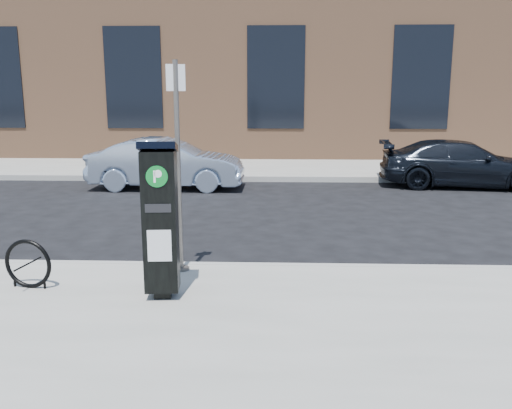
{
  "coord_description": "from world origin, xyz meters",
  "views": [
    {
      "loc": [
        0.03,
        -7.34,
        2.55
      ],
      "look_at": [
        -0.27,
        0.5,
        0.9
      ],
      "focal_mm": 38.0,
      "sensor_mm": 36.0,
      "label": 1
    }
  ],
  "objects_px": {
    "bike_rack": "(28,264)",
    "car_dark": "(461,164)",
    "sign_pole": "(178,169)",
    "parking_kiosk": "(160,219)",
    "car_silver": "(167,164)"
  },
  "relations": [
    {
      "from": "bike_rack",
      "to": "car_dark",
      "type": "xyz_separation_m",
      "value": [
        8.07,
        8.46,
        0.17
      ]
    },
    {
      "from": "parking_kiosk",
      "to": "car_silver",
      "type": "height_order",
      "value": "parking_kiosk"
    },
    {
      "from": "parking_kiosk",
      "to": "sign_pole",
      "type": "height_order",
      "value": "sign_pole"
    },
    {
      "from": "bike_rack",
      "to": "sign_pole",
      "type": "bearing_deg",
      "value": 32.01
    },
    {
      "from": "parking_kiosk",
      "to": "bike_rack",
      "type": "distance_m",
      "value": 1.86
    },
    {
      "from": "sign_pole",
      "to": "bike_rack",
      "type": "xyz_separation_m",
      "value": [
        -1.77,
        -0.76,
        -1.08
      ]
    },
    {
      "from": "parking_kiosk",
      "to": "bike_rack",
      "type": "relative_size",
      "value": 2.97
    },
    {
      "from": "parking_kiosk",
      "to": "car_dark",
      "type": "relative_size",
      "value": 0.43
    },
    {
      "from": "parking_kiosk",
      "to": "bike_rack",
      "type": "bearing_deg",
      "value": 167.19
    },
    {
      "from": "parking_kiosk",
      "to": "sign_pole",
      "type": "xyz_separation_m",
      "value": [
        0.04,
        1.0,
        0.43
      ]
    },
    {
      "from": "parking_kiosk",
      "to": "sign_pole",
      "type": "relative_size",
      "value": 0.67
    },
    {
      "from": "parking_kiosk",
      "to": "car_dark",
      "type": "xyz_separation_m",
      "value": [
        6.35,
        8.7,
        -0.48
      ]
    },
    {
      "from": "bike_rack",
      "to": "car_dark",
      "type": "distance_m",
      "value": 11.69
    },
    {
      "from": "sign_pole",
      "to": "car_dark",
      "type": "relative_size",
      "value": 0.65
    },
    {
      "from": "parking_kiosk",
      "to": "sign_pole",
      "type": "distance_m",
      "value": 1.09
    }
  ]
}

